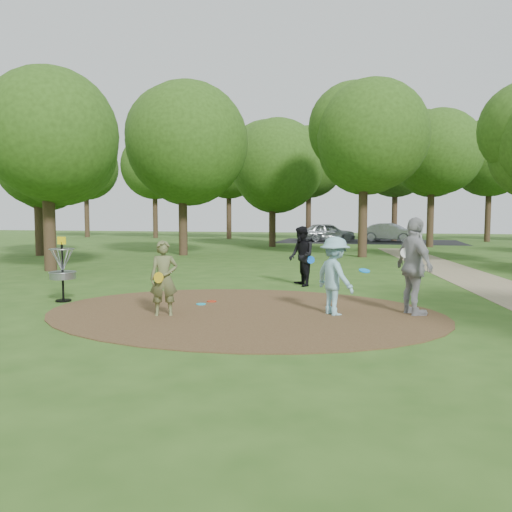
# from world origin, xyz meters

# --- Properties ---
(ground) EXTENTS (100.00, 100.00, 0.00)m
(ground) POSITION_xyz_m (0.00, 0.00, 0.00)
(ground) COLOR #2D5119
(ground) RESTS_ON ground
(dirt_clearing) EXTENTS (8.40, 8.40, 0.02)m
(dirt_clearing) POSITION_xyz_m (0.00, 0.00, 0.01)
(dirt_clearing) COLOR #47301C
(dirt_clearing) RESTS_ON ground
(parking_lot) EXTENTS (14.00, 8.00, 0.01)m
(parking_lot) POSITION_xyz_m (2.00, 30.00, 0.00)
(parking_lot) COLOR black
(parking_lot) RESTS_ON ground
(player_observer_with_disc) EXTENTS (0.65, 0.54, 1.54)m
(player_observer_with_disc) POSITION_xyz_m (-1.45, -0.73, 0.77)
(player_observer_with_disc) COLOR #5D6239
(player_observer_with_disc) RESTS_ON ground
(player_throwing_with_disc) EXTENTS (1.31, 1.17, 1.61)m
(player_throwing_with_disc) POSITION_xyz_m (1.90, 0.18, 0.81)
(player_throwing_with_disc) COLOR #85BBC6
(player_throwing_with_disc) RESTS_ON ground
(player_walking_with_disc) EXTENTS (0.98, 1.06, 1.74)m
(player_walking_with_disc) POSITION_xyz_m (0.61, 4.24, 0.87)
(player_walking_with_disc) COLOR black
(player_walking_with_disc) RESTS_ON ground
(player_waiting_with_disc) EXTENTS (0.98, 1.27, 2.00)m
(player_waiting_with_disc) POSITION_xyz_m (3.48, 0.56, 1.00)
(player_waiting_with_disc) COLOR #9B9A9D
(player_waiting_with_disc) RESTS_ON ground
(disc_ground_cyan) EXTENTS (0.22, 0.22, 0.02)m
(disc_ground_cyan) POSITION_xyz_m (-1.14, 0.59, 0.03)
(disc_ground_cyan) COLOR #1AB3D5
(disc_ground_cyan) RESTS_ON dirt_clearing
(disc_ground_red) EXTENTS (0.22, 0.22, 0.02)m
(disc_ground_red) POSITION_xyz_m (-1.02, 1.00, 0.03)
(disc_ground_red) COLOR red
(disc_ground_red) RESTS_ON dirt_clearing
(car_left) EXTENTS (4.64, 3.28, 1.47)m
(car_left) POSITION_xyz_m (-1.15, 29.54, 0.73)
(car_left) COLOR #ADB2B5
(car_left) RESTS_ON ground
(car_right) EXTENTS (4.62, 2.94, 1.44)m
(car_right) POSITION_xyz_m (3.70, 30.24, 0.72)
(car_right) COLOR #A7A7AE
(car_right) RESTS_ON ground
(disc_golf_basket) EXTENTS (0.63, 0.63, 1.54)m
(disc_golf_basket) POSITION_xyz_m (-4.50, 0.30, 0.87)
(disc_golf_basket) COLOR black
(disc_golf_basket) RESTS_ON ground
(tree_ring) EXTENTS (36.92, 44.95, 8.56)m
(tree_ring) POSITION_xyz_m (2.02, 10.40, 5.13)
(tree_ring) COLOR #332316
(tree_ring) RESTS_ON ground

